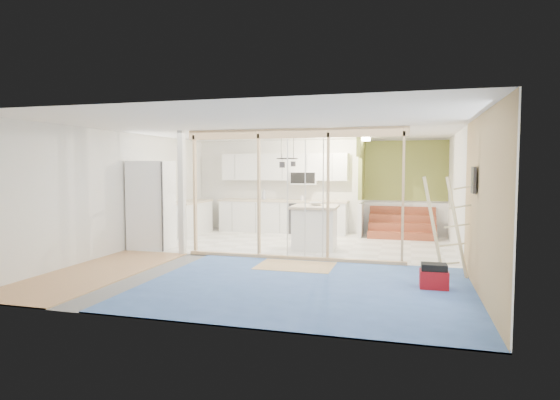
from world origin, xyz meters
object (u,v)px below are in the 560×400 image
(island, at_px, (315,228))
(toolbox, at_px, (434,277))
(ladder, at_px, (448,226))
(fridge, at_px, (152,205))

(island, xyz_separation_m, toolbox, (2.39, -2.89, -0.30))
(island, bearing_deg, toolbox, -52.83)
(toolbox, height_order, ladder, ladder)
(fridge, xyz_separation_m, island, (3.57, 0.84, -0.50))
(island, xyz_separation_m, ladder, (2.65, -2.01, 0.37))
(ladder, bearing_deg, toolbox, -86.90)
(island, bearing_deg, ladder, -39.66)
(toolbox, bearing_deg, ladder, 72.41)
(toolbox, xyz_separation_m, ladder, (0.25, 0.88, 0.67))
(fridge, xyz_separation_m, ladder, (6.22, -1.17, -0.13))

